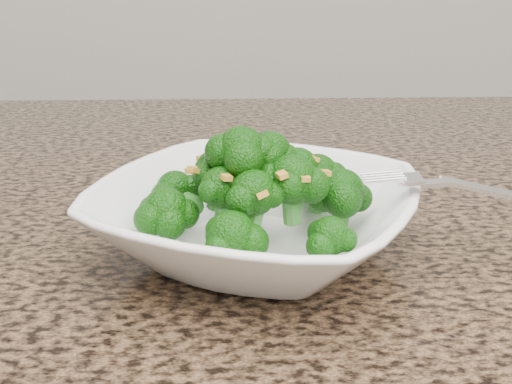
{
  "coord_description": "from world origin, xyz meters",
  "views": [
    {
      "loc": [
        -0.05,
        -0.19,
        1.11
      ],
      "look_at": [
        -0.03,
        0.25,
        0.95
      ],
      "focal_mm": 45.0,
      "sensor_mm": 36.0,
      "label": 1
    }
  ],
  "objects": [
    {
      "name": "granite_counter",
      "position": [
        0.0,
        0.3,
        0.89
      ],
      "size": [
        1.64,
        1.04,
        0.03
      ],
      "primitive_type": "cube",
      "color": "brown",
      "rests_on": "cabinet"
    },
    {
      "name": "bowl",
      "position": [
        -0.03,
        0.25,
        0.93
      ],
      "size": [
        0.31,
        0.31,
        0.06
      ],
      "primitive_type": "imported",
      "rotation": [
        0.0,
        0.0,
        -0.43
      ],
      "color": "white",
      "rests_on": "granite_counter"
    },
    {
      "name": "broccoli_pile",
      "position": [
        -0.03,
        0.25,
        0.99
      ],
      "size": [
        0.2,
        0.2,
        0.06
      ],
      "primitive_type": null,
      "color": "#125209",
      "rests_on": "bowl"
    },
    {
      "name": "garlic_topping",
      "position": [
        -0.03,
        0.25,
        1.02
      ],
      "size": [
        0.12,
        0.12,
        0.01
      ],
      "primitive_type": null,
      "color": "gold",
      "rests_on": "broccoli_pile"
    },
    {
      "name": "fork",
      "position": [
        0.1,
        0.22,
        0.96
      ],
      "size": [
        0.19,
        0.05,
        0.01
      ],
      "primitive_type": null,
      "rotation": [
        0.0,
        0.0,
        -0.09
      ],
      "color": "silver",
      "rests_on": "bowl"
    }
  ]
}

